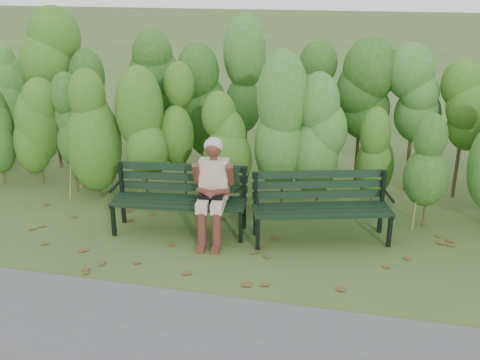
# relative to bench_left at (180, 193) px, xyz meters

# --- Properties ---
(ground) EXTENTS (80.00, 80.00, 0.00)m
(ground) POSITION_rel_bench_left_xyz_m (0.77, -0.44, -0.47)
(ground) COLOR #354E22
(hedge_band) EXTENTS (11.04, 1.67, 2.42)m
(hedge_band) POSITION_rel_bench_left_xyz_m (0.77, 1.42, 0.78)
(hedge_band) COLOR #47381E
(hedge_band) RESTS_ON ground
(leaf_litter) EXTENTS (5.35, 2.15, 0.01)m
(leaf_litter) POSITION_rel_bench_left_xyz_m (0.40, -0.66, -0.47)
(leaf_litter) COLOR brown
(leaf_litter) RESTS_ON ground
(bench_left) EXTENTS (1.66, 0.70, 0.81)m
(bench_left) POSITION_rel_bench_left_xyz_m (0.00, 0.00, 0.00)
(bench_left) COLOR black
(bench_left) RESTS_ON ground
(bench_right) EXTENTS (1.68, 0.93, 0.80)m
(bench_right) POSITION_rel_bench_left_xyz_m (1.69, 0.14, -0.00)
(bench_right) COLOR black
(bench_right) RESTS_ON ground
(seated_woman) EXTENTS (0.50, 0.73, 1.21)m
(seated_woman) POSITION_rel_bench_left_xyz_m (0.44, -0.12, 0.20)
(seated_woman) COLOR #C0AE96
(seated_woman) RESTS_ON ground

